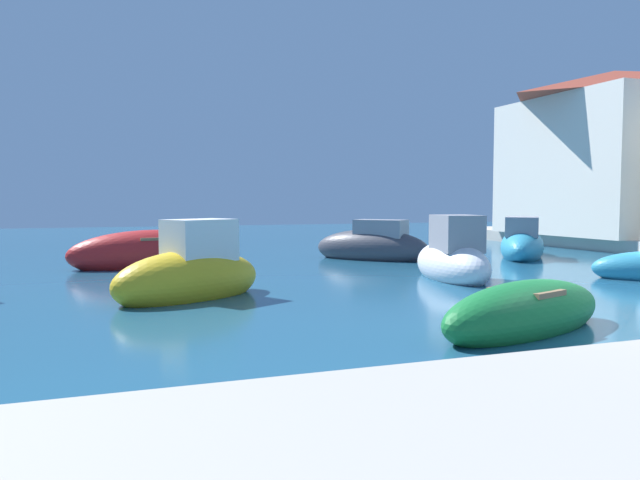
# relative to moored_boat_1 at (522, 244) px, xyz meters

# --- Properties ---
(moored_boat_1) EXTENTS (4.03, 4.45, 1.69)m
(moored_boat_1) POSITION_rel_moored_boat_1_xyz_m (0.00, 0.00, 0.00)
(moored_boat_1) COLOR teal
(moored_boat_1) RESTS_ON ground
(moored_boat_2) EXTENTS (3.72, 3.91, 1.61)m
(moored_boat_2) POSITION_rel_moored_boat_1_xyz_m (-5.17, 1.04, -0.02)
(moored_boat_2) COLOR #3F3F47
(moored_boat_2) RESTS_ON ground
(moored_boat_3) EXTENTS (1.92, 3.64, 1.87)m
(moored_boat_3) POSITION_rel_moored_boat_1_xyz_m (-5.42, -4.22, 0.02)
(moored_boat_3) COLOR white
(moored_boat_3) RESTS_ON ground
(moored_boat_4) EXTENTS (5.02, 2.21, 1.40)m
(moored_boat_4) POSITION_rel_moored_boat_1_xyz_m (-12.20, 1.22, -0.05)
(moored_boat_4) COLOR #B21E1E
(moored_boat_4) RESTS_ON ground
(moored_boat_6) EXTENTS (3.66, 2.88, 1.85)m
(moored_boat_6) POSITION_rel_moored_boat_1_xyz_m (-11.98, -4.99, 0.02)
(moored_boat_6) COLOR gold
(moored_boat_6) RESTS_ON ground
(moored_boat_7) EXTENTS (3.80, 2.23, 0.99)m
(moored_boat_7) POSITION_rel_moored_boat_1_xyz_m (-7.74, -9.92, -0.17)
(moored_boat_7) COLOR #197233
(moored_boat_7) RESTS_ON ground
(waterfront_building_annex) EXTENTS (7.11, 7.96, 6.98)m
(waterfront_building_annex) POSITION_rel_moored_boat_1_xyz_m (7.18, 3.29, 3.61)
(waterfront_building_annex) COLOR silver
(waterfront_building_annex) RESTS_ON quay_promenade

